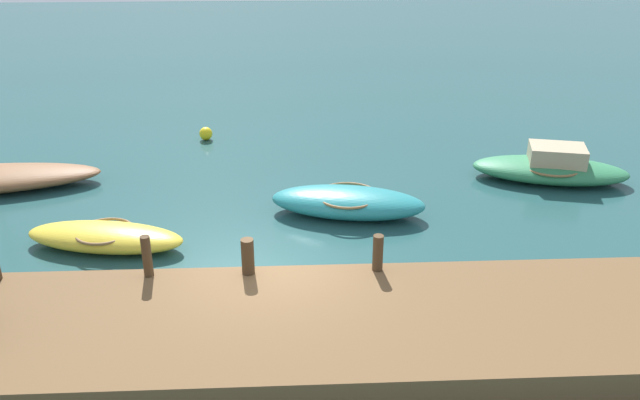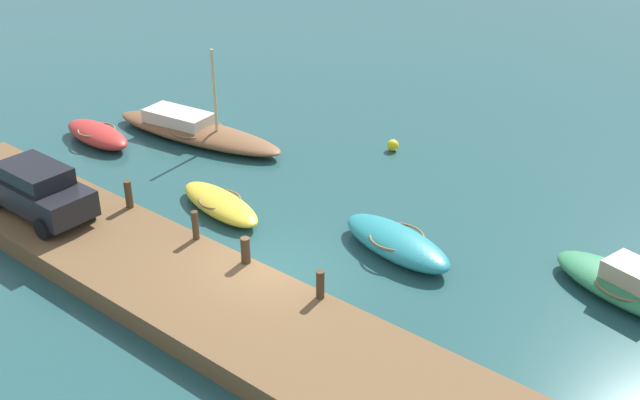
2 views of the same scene
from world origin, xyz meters
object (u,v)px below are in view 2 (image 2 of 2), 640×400
Objects in this scene: rowboat_yellow at (220,204)px; mooring_post_mid_west at (195,225)px; mooring_post_west at (129,194)px; marker_buoy at (393,145)px; parked_car at (37,189)px; rowboat_teal at (396,242)px; sailboat_brown at (194,130)px; rowboat_red at (97,134)px; mooring_post_mid_east at (246,250)px; mooring_post_east at (320,284)px; motorboat_green at (629,286)px.

rowboat_yellow is 4.50× the size of mooring_post_mid_west.
marker_buoy is (3.12, 9.98, -0.84)m from mooring_post_west.
rowboat_teal is at bearing 32.52° from parked_car.
mooring_post_mid_west is (-4.40, -3.87, 0.69)m from rowboat_teal.
sailboat_brown reaches higher than mooring_post_mid_west.
rowboat_teal is 4.72× the size of mooring_post_west.
rowboat_yellow is 4.44× the size of mooring_post_west.
mooring_post_mid_west is at bearing 0.00° from mooring_post_west.
sailboat_brown is 3.76m from rowboat_red.
parked_car is (-6.84, -2.00, 0.46)m from mooring_post_mid_east.
sailboat_brown is at bearing 121.28° from mooring_post_west.
mooring_post_west reaches higher than rowboat_yellow.
sailboat_brown is at bearing 103.07° from parked_car.
parked_car is (-9.22, -5.88, 1.09)m from rowboat_teal.
mooring_post_east is at bearing -74.61° from rowboat_teal.
rowboat_teal is 6.09m from rowboat_yellow.
motorboat_green is at bearing 29.32° from mooring_post_mid_west.
rowboat_yellow is 1.00× the size of parked_car.
mooring_post_west is at bearing 48.60° from parked_car.
motorboat_green is 12.55m from rowboat_yellow.
rowboat_teal is 1.13× the size of rowboat_red.
marker_buoy is at bearing 101.06° from mooring_post_mid_east.
mooring_post_mid_west is at bearing -49.38° from sailboat_brown.
rowboat_yellow is at bearing -154.27° from rowboat_teal.
sailboat_brown is 10.55m from mooring_post_mid_east.
rowboat_teal is 1.06× the size of parked_car.
mooring_post_west is at bearing -66.36° from sailboat_brown.
sailboat_brown is at bearing 138.26° from mooring_post_mid_west.
parked_car is at bearing -84.57° from sailboat_brown.
mooring_post_west is at bearing -112.55° from rowboat_yellow.
mooring_post_east is at bearing -10.21° from rowboat_yellow.
sailboat_brown is 8.96m from mooring_post_mid_west.
mooring_post_east is 11.02m from marker_buoy.
mooring_post_east is (13.98, -3.26, 0.65)m from rowboat_red.
sailboat_brown is 18.11× the size of marker_buoy.
motorboat_green reaches higher than marker_buoy.
mooring_post_mid_west is (1.50, -2.36, 0.77)m from rowboat_yellow.
rowboat_teal is 4.78× the size of mooring_post_mid_west.
sailboat_brown is 9.12× the size of mooring_post_mid_west.
sailboat_brown is 11.26m from rowboat_teal.
mooring_post_mid_east is 10.20m from marker_buoy.
mooring_post_mid_east is 0.19× the size of parked_car.
rowboat_teal is 5.90m from mooring_post_mid_west.
rowboat_yellow is 1.06× the size of rowboat_red.
rowboat_yellow reaches higher than marker_buoy.
marker_buoy is (-1.95, 9.98, -0.77)m from mooring_post_mid_east.
mooring_post_mid_east is at bearing 0.00° from mooring_post_west.
parked_car reaches higher than rowboat_yellow.
mooring_post_west is at bearing -141.15° from rowboat_teal.
parked_car is (1.85, -7.95, 1.08)m from sailboat_brown.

